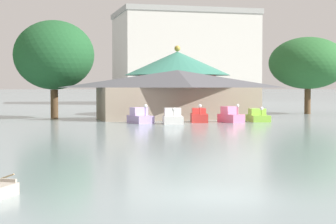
% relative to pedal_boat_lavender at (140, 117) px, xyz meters
% --- Properties ---
extents(ground_plane, '(2000.00, 2000.00, 0.00)m').
position_rel_pedal_boat_lavender_xyz_m(ground_plane, '(-5.15, -35.60, -0.56)').
color(ground_plane, gray).
extents(pedal_boat_lavender, '(2.07, 2.98, 1.72)m').
position_rel_pedal_boat_lavender_xyz_m(pedal_boat_lavender, '(0.00, 0.00, 0.00)').
color(pedal_boat_lavender, '#B299D8').
rests_on(pedal_boat_lavender, ground).
extents(pedal_boat_white, '(2.15, 2.92, 1.47)m').
position_rel_pedal_boat_lavender_xyz_m(pedal_boat_white, '(2.60, -1.69, -0.01)').
color(pedal_boat_white, white).
rests_on(pedal_boat_white, ground).
extents(pedal_boat_red, '(2.12, 3.18, 1.70)m').
position_rel_pedal_boat_lavender_xyz_m(pedal_boat_red, '(5.57, 0.03, -0.03)').
color(pedal_boat_red, red).
rests_on(pedal_boat_red, ground).
extents(pedal_boat_pink, '(1.95, 2.75, 1.71)m').
position_rel_pedal_boat_lavender_xyz_m(pedal_boat_pink, '(8.33, -0.82, 0.02)').
color(pedal_boat_pink, pink).
rests_on(pedal_boat_pink, ground).
extents(pedal_boat_lime, '(2.06, 3.17, 1.42)m').
position_rel_pedal_boat_lavender_xyz_m(pedal_boat_lime, '(11.27, -0.28, -0.08)').
color(pedal_boat_lime, '#8CCC3F').
rests_on(pedal_boat_lime, ground).
extents(boathouse, '(16.92, 7.29, 4.96)m').
position_rel_pedal_boat_lavender_xyz_m(boathouse, '(5.10, 5.70, 2.05)').
color(boathouse, gray).
rests_on(boathouse, ground).
extents(green_roof_pavilion, '(12.50, 12.50, 8.15)m').
position_rel_pedal_boat_lavender_xyz_m(green_roof_pavilion, '(7.76, 15.45, 3.74)').
color(green_roof_pavilion, brown).
rests_on(green_roof_pavilion, ground).
extents(shoreline_tree_mid, '(8.24, 8.24, 10.08)m').
position_rel_pedal_boat_lavender_xyz_m(shoreline_tree_mid, '(-6.93, 9.90, 5.96)').
color(shoreline_tree_mid, brown).
rests_on(shoreline_tree_mid, ground).
extents(shoreline_tree_right, '(9.37, 9.37, 9.25)m').
position_rel_pedal_boat_lavender_xyz_m(shoreline_tree_right, '(23.30, 12.74, 5.56)').
color(shoreline_tree_right, brown).
rests_on(shoreline_tree_right, ground).
extents(background_building_block, '(26.63, 17.54, 18.21)m').
position_rel_pedal_boat_lavender_xyz_m(background_building_block, '(21.89, 61.52, 8.57)').
color(background_building_block, beige).
rests_on(background_building_block, ground).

